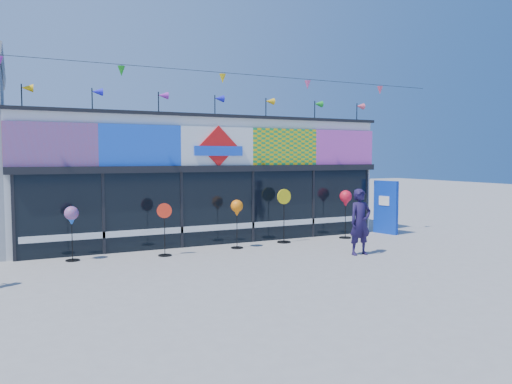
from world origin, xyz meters
TOP-DOWN VIEW (x-y plane):
  - ground at (0.00, 0.00)m, footprint 80.00×80.00m
  - kite_shop at (0.00, 5.94)m, footprint 16.00×5.70m
  - blue_sign at (6.26, 2.89)m, footprint 0.38×0.96m
  - spinner_0 at (-4.41, 2.80)m, footprint 0.37×0.37m
  - spinner_1 at (-2.01, 2.39)m, footprint 0.41×0.38m
  - spinner_2 at (0.28, 2.58)m, footprint 0.37×0.37m
  - spinner_3 at (2.05, 2.84)m, footprint 0.49×0.44m
  - spinner_4 at (4.36, 2.70)m, footprint 0.41×0.41m
  - adult_man at (3.00, 0.13)m, footprint 0.69×0.46m

SIDE VIEW (x-z plane):
  - ground at x=0.00m, z-range 0.00..0.00m
  - spinner_1 at x=-2.01m, z-range 0.04..1.52m
  - spinner_3 at x=2.05m, z-range 0.05..1.79m
  - adult_man at x=3.00m, z-range 0.00..1.87m
  - blue_sign at x=6.26m, z-range 0.00..1.92m
  - spinner_0 at x=-4.41m, z-range 0.44..1.90m
  - spinner_2 at x=0.28m, z-range 0.44..1.92m
  - spinner_4 at x=4.36m, z-range 0.49..2.13m
  - kite_shop at x=0.00m, z-range -0.61..4.70m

